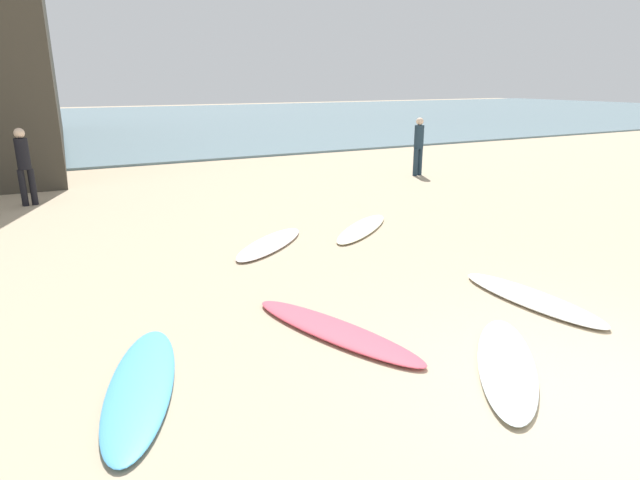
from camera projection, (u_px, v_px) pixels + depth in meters
ground_plane at (632, 413)px, 4.57m from camera, size 120.00×120.00×0.00m
ocean_water at (107, 122)px, 35.15m from camera, size 120.00×40.00×0.08m
surfboard_0 at (141, 386)px, 4.91m from camera, size 1.23×2.33×0.08m
surfboard_1 at (506, 364)px, 5.27m from camera, size 1.80×1.90×0.09m
surfboard_2 at (335, 330)px, 5.99m from camera, size 1.29×2.43×0.09m
surfboard_3 at (531, 298)px, 6.86m from camera, size 0.72×2.14×0.09m
surfboard_4 at (270, 244)px, 9.16m from camera, size 1.98×1.81×0.08m
surfboard_5 at (362, 228)px, 10.11m from camera, size 2.10×1.83×0.07m
beachgoer_near at (419, 144)px, 15.64m from camera, size 0.34×0.33×1.70m
beachgoer_mid at (24, 163)px, 11.84m from camera, size 0.34×0.33×1.75m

